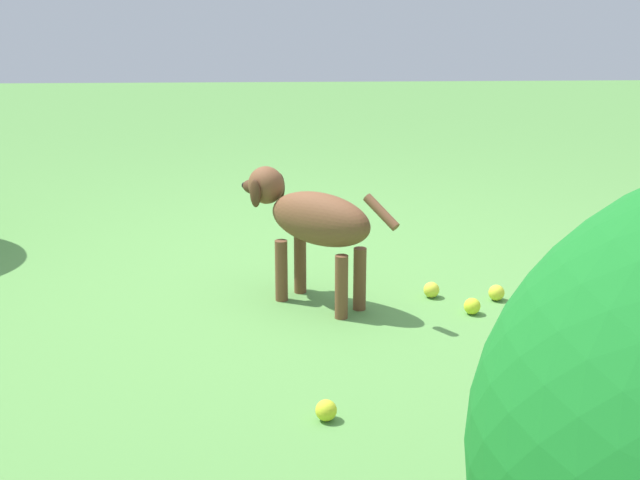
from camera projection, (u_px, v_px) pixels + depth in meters
The scene contains 6 objects.
ground at pixel (311, 285), 3.86m from camera, with size 14.00×14.00×0.00m, color #548C42.
dog at pixel (311, 219), 3.55m from camera, with size 0.62×0.55×0.53m.
tennis_ball_0 at pixel (326, 410), 2.70m from camera, with size 0.07×0.07×0.07m, color #CED42C.
tennis_ball_1 at pixel (472, 306), 3.52m from camera, with size 0.07×0.07×0.07m, color #CFDF2B.
tennis_ball_2 at pixel (431, 290), 3.70m from camera, with size 0.07×0.07×0.07m, color yellow.
tennis_ball_3 at pixel (496, 293), 3.67m from camera, with size 0.07×0.07×0.07m, color yellow.
Camera 1 is at (-0.10, -3.63, 1.32)m, focal length 50.13 mm.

